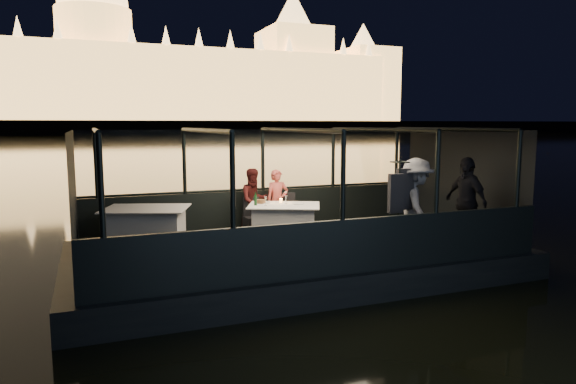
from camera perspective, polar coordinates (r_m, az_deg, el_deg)
name	(u,v)px	position (r m, az deg, el deg)	size (l,w,h in m)	color
river_water	(112,142)	(89.31, -18.96, 5.26)	(500.00, 500.00, 0.00)	black
boat_hull	(295,271)	(10.34, 0.81, -8.82)	(8.60, 4.40, 1.00)	black
boat_deck	(295,248)	(10.21, 0.82, -6.24)	(8.00, 4.00, 0.04)	black
gunwale_port	(263,209)	(11.96, -2.79, -1.91)	(8.00, 0.08, 0.90)	black
gunwale_starboard	(342,247)	(8.34, 6.04, -6.12)	(8.00, 0.08, 0.90)	black
cabin_glass_port	(263,160)	(11.82, -2.82, 3.59)	(8.00, 0.02, 1.40)	#99B2B2
cabin_glass_starboard	(343,176)	(8.14, 6.15, 1.77)	(8.00, 0.02, 1.40)	#99B2B2
cabin_roof_glass	(296,130)	(9.92, 0.84, 6.89)	(8.00, 4.00, 0.02)	#99B2B2
end_wall_fore	(74,200)	(9.28, -22.71, -0.87)	(0.02, 4.00, 2.30)	black
end_wall_aft	(461,181)	(12.08, 18.70, 1.14)	(0.02, 4.00, 2.30)	black
canopy_ribs	(295,189)	(10.00, 0.83, 0.29)	(8.00, 4.00, 2.30)	black
embankment	(97,129)	(219.23, -20.45, 6.56)	(400.00, 140.00, 6.00)	#423D33
parliament_building	(95,44)	(186.06, -20.67, 15.12)	(220.00, 32.00, 60.00)	#F2D18C
dining_table_central	(284,223)	(10.63, -0.44, -3.46)	(1.45, 1.05, 0.77)	silver
dining_table_aft	(147,230)	(10.25, -15.43, -4.14)	(1.56, 1.13, 0.83)	silver
chair_port_left	(253,215)	(11.25, -3.87, -2.52)	(0.37, 0.37, 0.80)	black
chair_port_right	(289,212)	(11.50, 0.14, -2.29)	(0.40, 0.40, 0.87)	black
coat_stand	(399,209)	(9.47, 12.18, -1.82)	(0.50, 0.40, 1.79)	black
person_woman_coral	(277,198)	(11.57, -1.19, -0.72)	(0.50, 0.34, 1.40)	#D8594E
person_man_maroon	(254,200)	(11.40, -3.78, -0.86)	(0.69, 0.54, 1.44)	#3D1111
passenger_stripe	(415,209)	(9.82, 13.97, -1.84)	(1.17, 0.66, 1.80)	white
passenger_dark	(465,203)	(10.83, 19.12, -1.17)	(1.05, 0.44, 1.78)	black
wine_bottle	(256,198)	(10.50, -3.63, -0.67)	(0.06, 0.06, 0.27)	#153A18
bread_basket	(261,201)	(10.78, -2.99, -1.05)	(0.19, 0.19, 0.08)	brown
amber_candle	(281,201)	(10.84, -0.80, -0.98)	(0.06, 0.06, 0.09)	#F0933C
plate_near	(298,204)	(10.66, 1.16, -1.30)	(0.25, 0.25, 0.02)	silver
plate_far	(266,203)	(10.81, -2.50, -1.19)	(0.23, 0.23, 0.01)	silver
wine_glass_white	(266,201)	(10.42, -2.51, -1.03)	(0.06, 0.06, 0.18)	silver
wine_glass_red	(286,197)	(11.00, -0.27, -0.57)	(0.07, 0.07, 0.21)	white
wine_glass_empty	(286,199)	(10.66, -0.24, -0.84)	(0.06, 0.06, 0.17)	silver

